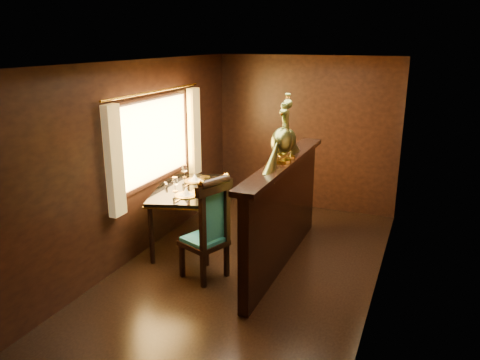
{
  "coord_description": "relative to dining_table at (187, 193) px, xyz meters",
  "views": [
    {
      "loc": [
        1.91,
        -4.88,
        2.74
      ],
      "look_at": [
        -0.3,
        0.43,
        1.0
      ],
      "focal_mm": 35.0,
      "sensor_mm": 36.0,
      "label": 1
    }
  ],
  "objects": [
    {
      "name": "chair_right",
      "position": [
        1.06,
        0.38,
        -0.07
      ],
      "size": [
        0.48,
        0.52,
        1.29
      ],
      "rotation": [
        0.0,
        0.0,
        0.03
      ],
      "color": "black",
      "rests_on": "ground"
    },
    {
      "name": "ground",
      "position": [
        1.05,
        -0.38,
        -0.74
      ],
      "size": [
        5.0,
        5.0,
        0.0
      ],
      "primitive_type": "plane",
      "color": "black",
      "rests_on": "ground"
    },
    {
      "name": "chair_left",
      "position": [
        0.74,
        -0.79,
        -0.07
      ],
      "size": [
        0.6,
        0.62,
        1.29
      ],
      "rotation": [
        0.0,
        0.0,
        -0.37
      ],
      "color": "black",
      "rests_on": "ground"
    },
    {
      "name": "room_shell",
      "position": [
        0.97,
        -0.36,
        0.84
      ],
      "size": [
        3.04,
        5.04,
        2.52
      ],
      "color": "black",
      "rests_on": "ground"
    },
    {
      "name": "peacock_right",
      "position": [
        1.38,
        0.01,
        0.96
      ],
      "size": [
        0.22,
        0.58,
        0.69
      ],
      "primitive_type": null,
      "color": "#164431",
      "rests_on": "partition"
    },
    {
      "name": "partition",
      "position": [
        1.38,
        -0.08,
        -0.03
      ],
      "size": [
        0.26,
        2.7,
        1.36
      ],
      "color": "black",
      "rests_on": "ground"
    },
    {
      "name": "peacock_left",
      "position": [
        1.38,
        -0.21,
        1.01
      ],
      "size": [
        0.25,
        0.66,
        0.78
      ],
      "primitive_type": null,
      "color": "#164431",
      "rests_on": "partition"
    },
    {
      "name": "dining_table",
      "position": [
        0.0,
        0.0,
        0.0
      ],
      "size": [
        1.22,
        1.57,
        1.02
      ],
      "rotation": [
        0.0,
        0.0,
        0.31
      ],
      "color": "black",
      "rests_on": "ground"
    }
  ]
}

